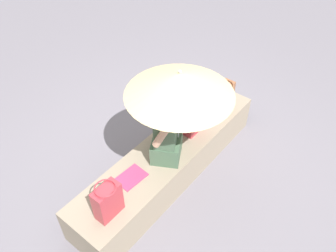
% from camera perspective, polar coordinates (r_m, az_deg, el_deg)
% --- Properties ---
extents(ground_plane, '(14.00, 14.00, 0.00)m').
position_cam_1_polar(ground_plane, '(3.91, 0.20, -7.85)').
color(ground_plane, slate).
extents(stone_bench, '(2.49, 0.56, 0.43)m').
position_cam_1_polar(stone_bench, '(3.75, 0.21, -5.78)').
color(stone_bench, gray).
rests_on(stone_bench, ground).
extents(person_seated, '(0.51, 0.41, 0.90)m').
position_cam_1_polar(person_seated, '(3.25, -0.24, -0.13)').
color(person_seated, '#47664C').
rests_on(person_seated, stone_bench).
extents(parasol, '(0.99, 0.99, 1.00)m').
position_cam_1_polar(parasol, '(2.97, 1.93, 6.96)').
color(parasol, '#B7B7BC').
rests_on(parasol, stone_bench).
extents(handbag_black, '(0.24, 0.18, 0.27)m').
position_cam_1_polar(handbag_black, '(3.69, 4.25, 0.69)').
color(handbag_black, '#B2333D').
rests_on(handbag_black, stone_bench).
extents(tote_bag_canvas, '(0.28, 0.21, 0.36)m').
position_cam_1_polar(tote_bag_canvas, '(3.98, 9.00, 4.69)').
color(tote_bag_canvas, brown).
rests_on(tote_bag_canvas, stone_bench).
extents(shoulder_bag_spare, '(0.25, 0.19, 0.36)m').
position_cam_1_polar(shoulder_bag_spare, '(3.00, -9.93, -12.09)').
color(shoulder_bag_spare, '#B2333D').
rests_on(shoulder_bag_spare, stone_bench).
extents(magazine, '(0.29, 0.22, 0.01)m').
position_cam_1_polar(magazine, '(3.34, -6.11, -8.41)').
color(magazine, '#D83866').
rests_on(magazine, stone_bench).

